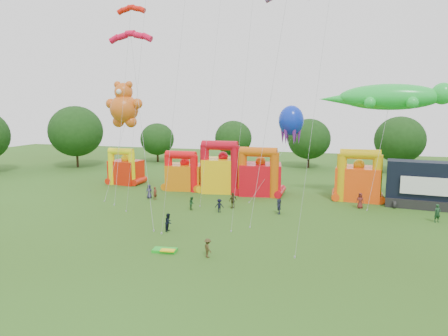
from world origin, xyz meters
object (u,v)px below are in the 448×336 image
(stage_trailer, at_px, (426,185))
(octopus_kite, at_px, (275,160))
(gecko_kite, at_px, (385,122))
(spectator_4, at_px, (233,200))
(spectator_0, at_px, (149,191))
(teddy_bear_kite, at_px, (119,136))
(bouncy_castle_2, at_px, (222,172))
(bouncy_castle_0, at_px, (125,170))

(stage_trailer, relative_size, octopus_kite, 0.75)
(gecko_kite, bearing_deg, spectator_4, -158.74)
(spectator_4, bearing_deg, stage_trailer, 145.40)
(spectator_0, bearing_deg, teddy_bear_kite, 144.67)
(gecko_kite, bearing_deg, teddy_bear_kite, -176.46)
(gecko_kite, xyz_separation_m, spectator_4, (-16.96, -6.60, -9.19))
(bouncy_castle_2, height_order, octopus_kite, octopus_kite)
(octopus_kite, bearing_deg, bouncy_castle_2, -176.37)
(spectator_4, bearing_deg, bouncy_castle_2, -118.00)
(octopus_kite, bearing_deg, teddy_bear_kite, -167.91)
(gecko_kite, bearing_deg, octopus_kite, 169.93)
(gecko_kite, height_order, spectator_4, gecko_kite)
(bouncy_castle_0, bearing_deg, stage_trailer, -4.08)
(stage_trailer, bearing_deg, teddy_bear_kite, -176.42)
(bouncy_castle_0, height_order, stage_trailer, bouncy_castle_0)
(bouncy_castle_0, xyz_separation_m, stage_trailer, (42.10, -3.00, 0.51))
(gecko_kite, xyz_separation_m, spectator_0, (-28.87, -4.71, -9.21))
(bouncy_castle_0, distance_m, octopus_kite, 23.73)
(stage_trailer, xyz_separation_m, teddy_bear_kite, (-39.62, -2.48, 5.21))
(spectator_0, bearing_deg, octopus_kite, 13.82)
(teddy_bear_kite, height_order, spectator_0, teddy_bear_kite)
(spectator_4, bearing_deg, gecko_kite, 149.18)
(teddy_bear_kite, relative_size, gecko_kite, 1.03)
(teddy_bear_kite, height_order, spectator_4, teddy_bear_kite)
(stage_trailer, height_order, gecko_kite, gecko_kite)
(stage_trailer, relative_size, spectator_0, 4.97)
(stage_trailer, xyz_separation_m, gecko_kite, (-5.09, -0.34, 7.44))
(bouncy_castle_0, xyz_separation_m, teddy_bear_kite, (2.48, -5.48, 5.72))
(spectator_0, relative_size, spectator_4, 0.98)
(stage_trailer, bearing_deg, bouncy_castle_0, 175.92)
(gecko_kite, bearing_deg, bouncy_castle_2, 174.72)
(stage_trailer, height_order, teddy_bear_kite, teddy_bear_kite)
(bouncy_castle_2, xyz_separation_m, spectator_4, (3.81, -8.52, -1.84))
(teddy_bear_kite, relative_size, octopus_kite, 1.28)
(octopus_kite, bearing_deg, spectator_4, -111.44)
(spectator_0, bearing_deg, gecko_kite, -1.59)
(bouncy_castle_2, relative_size, octopus_kite, 0.60)
(bouncy_castle_0, bearing_deg, spectator_4, -26.39)
(stage_trailer, bearing_deg, spectator_0, -171.54)
(octopus_kite, distance_m, spectator_4, 10.36)
(bouncy_castle_2, xyz_separation_m, spectator_0, (-8.11, -6.63, -1.86))
(bouncy_castle_0, relative_size, gecko_kite, 0.37)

